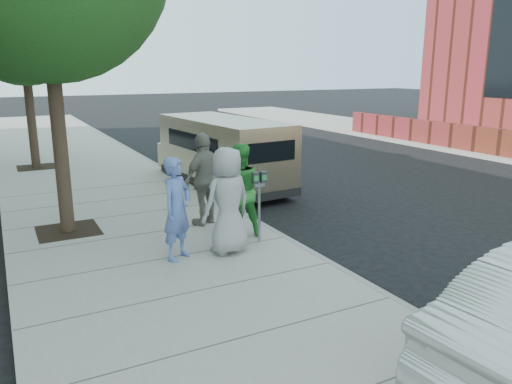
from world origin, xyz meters
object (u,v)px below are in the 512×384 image
parking_meter (259,192)px  person_green_shirt (239,191)px  person_striped_polo (205,179)px  person_officer (177,209)px  tree_far (22,19)px  person_gray_shirt (228,201)px  van (222,152)px

parking_meter → person_green_shirt: (-0.19, 0.49, -0.07)m
person_green_shirt → person_striped_polo: person_striped_polo is taller
person_officer → person_striped_polo: person_striped_polo is taller
tree_far → person_green_shirt: (2.92, -9.51, -3.81)m
parking_meter → person_striped_polo: person_striped_polo is taller
parking_meter → person_gray_shirt: person_gray_shirt is taller
person_officer → person_green_shirt: 1.57m
tree_far → van: (4.55, -5.01, -3.83)m
person_gray_shirt → person_green_shirt: bearing=-139.1°
person_green_shirt → person_striped_polo: (-0.29, 1.05, 0.05)m
van → tree_far: bearing=127.3°
person_gray_shirt → person_striped_polo: 1.79m
van → person_green_shirt: 4.79m
van → person_striped_polo: 3.95m
person_officer → person_gray_shirt: size_ratio=0.93×
person_officer → person_gray_shirt: person_gray_shirt is taller
person_green_shirt → person_gray_shirt: 0.92m
parking_meter → person_green_shirt: bearing=116.6°
person_officer → person_striped_polo: 2.01m
tree_far → van: size_ratio=1.18×
parking_meter → tree_far: bearing=112.7°
tree_far → person_gray_shirt: size_ratio=3.39×
person_officer → person_green_shirt: person_green_shirt is taller
van → person_striped_polo: (-1.92, -3.45, 0.07)m
van → person_gray_shirt: bearing=-117.7°
parking_meter → person_striped_polo: bearing=112.7°
tree_far → person_gray_shirt: tree_far is taller
person_green_shirt → person_striped_polo: bearing=-68.7°
parking_meter → person_officer: size_ratio=0.76×
tree_far → person_striped_polo: (2.63, -8.46, -3.76)m
person_officer → person_striped_polo: bearing=20.1°
parking_meter → van: 5.19m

